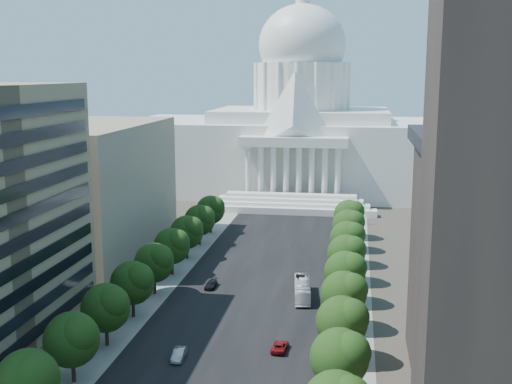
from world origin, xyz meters
The scene contains 31 objects.
road_asphalt centered at (0.00, 90.00, 0.00)m, with size 30.00×260.00×0.01m, color black.
sidewalk_left centered at (-19.00, 90.00, 0.00)m, with size 8.00×260.00×0.02m, color gray.
sidewalk_right centered at (19.00, 90.00, 0.00)m, with size 8.00×260.00×0.02m, color gray.
capitol centered at (0.00, 184.89, 20.01)m, with size 120.00×56.00×73.00m.
office_block_left_far centered at (-48.00, 100.00, 15.00)m, with size 38.00×52.00×30.00m, color gray.
tree_l_b centered at (-17.66, 23.81, 6.45)m, with size 7.79×7.60×9.97m.
tree_l_c centered at (-17.66, 35.81, 6.45)m, with size 7.79×7.60×9.97m.
tree_l_d centered at (-17.66, 47.81, 6.45)m, with size 7.79×7.60×9.97m.
tree_l_e centered at (-17.66, 59.81, 6.45)m, with size 7.79×7.60×9.97m.
tree_l_f centered at (-17.66, 71.81, 6.45)m, with size 7.79×7.60×9.97m.
tree_l_g centered at (-17.66, 83.81, 6.45)m, with size 7.79×7.60×9.97m.
tree_l_h centered at (-17.66, 95.81, 6.45)m, with size 7.79×7.60×9.97m.
tree_l_i centered at (-17.66, 107.81, 6.45)m, with size 7.79×7.60×9.97m.
tree_l_j centered at (-17.66, 119.81, 6.45)m, with size 7.79×7.60×9.97m.
tree_r_c centered at (18.34, 35.81, 6.45)m, with size 7.79×7.60×9.97m.
tree_r_d centered at (18.34, 47.81, 6.45)m, with size 7.79×7.60×9.97m.
tree_r_e centered at (18.34, 59.81, 6.45)m, with size 7.79×7.60×9.97m.
tree_r_f centered at (18.34, 71.81, 6.45)m, with size 7.79×7.60×9.97m.
tree_r_g centered at (18.34, 83.81, 6.45)m, with size 7.79×7.60×9.97m.
tree_r_h centered at (18.34, 95.81, 6.45)m, with size 7.79×7.60×9.97m.
tree_r_i centered at (18.34, 107.81, 6.45)m, with size 7.79×7.60×9.97m.
tree_r_j centered at (18.34, 119.81, 6.45)m, with size 7.79×7.60×9.97m.
streetlight_b centered at (19.90, 35.00, 5.82)m, with size 2.61×0.44×9.00m.
streetlight_c centered at (19.90, 60.00, 5.82)m, with size 2.61×0.44×9.00m.
streetlight_d centered at (19.90, 85.00, 5.82)m, with size 2.61×0.44×9.00m.
streetlight_e centered at (19.90, 110.00, 5.82)m, with size 2.61×0.44×9.00m.
streetlight_f centered at (19.90, 135.00, 5.82)m, with size 2.61×0.44×9.00m.
car_silver centered at (-5.67, 45.09, 0.75)m, with size 1.59×4.55×1.50m, color #A8AAB0.
car_red centered at (8.72, 50.30, 0.66)m, with size 2.19×4.74×1.32m, color maroon.
car_dark_b centered at (-8.07, 76.94, 0.68)m, with size 1.90×4.67×1.36m, color black.
city_bus centered at (10.13, 73.98, 1.68)m, with size 2.82×12.05×3.36m, color silver.
Camera 1 is at (19.32, -40.74, 41.79)m, focal length 45.00 mm.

